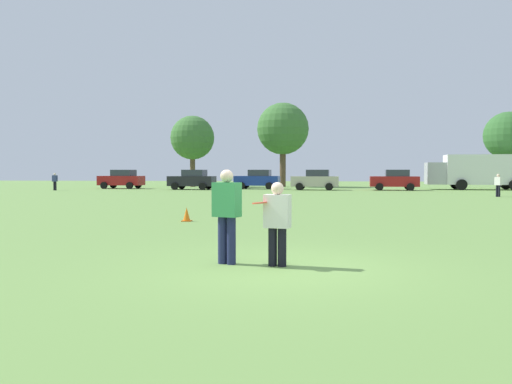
{
  "coord_description": "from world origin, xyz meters",
  "views": [
    {
      "loc": [
        0.61,
        -9.16,
        1.73
      ],
      "look_at": [
        -0.83,
        3.28,
        1.22
      ],
      "focal_mm": 36.52,
      "sensor_mm": 36.0,
      "label": 1
    }
  ],
  "objects": [
    {
      "name": "ground_plane",
      "position": [
        0.0,
        0.0,
        0.0
      ],
      "size": [
        152.69,
        152.69,
        0.0
      ],
      "primitive_type": "plane",
      "color": "#6B9347"
    },
    {
      "name": "player_thrower",
      "position": [
        -1.03,
        0.31,
        0.99
      ],
      "size": [
        0.55,
        0.43,
        1.75
      ],
      "color": "#1E234C",
      "rests_on": "ground"
    },
    {
      "name": "player_defender",
      "position": [
        -0.08,
        0.19,
        0.85
      ],
      "size": [
        0.51,
        0.36,
        1.53
      ],
      "color": "black",
      "rests_on": "ground"
    },
    {
      "name": "frisbee",
      "position": [
        -0.39,
        0.06,
        1.16
      ],
      "size": [
        0.27,
        0.27,
        0.06
      ],
      "color": "#E54C33"
    },
    {
      "name": "traffic_cone",
      "position": [
        -3.79,
        8.19,
        0.23
      ],
      "size": [
        0.32,
        0.32,
        0.48
      ],
      "color": "#D8590C",
      "rests_on": "ground"
    },
    {
      "name": "parked_car_near_left",
      "position": [
        -18.07,
        39.23,
        0.92
      ],
      "size": [
        4.31,
        2.43,
        1.82
      ],
      "color": "maroon",
      "rests_on": "ground"
    },
    {
      "name": "parked_car_mid_left",
      "position": [
        -10.67,
        37.52,
        0.92
      ],
      "size": [
        4.31,
        2.43,
        1.82
      ],
      "color": "black",
      "rests_on": "ground"
    },
    {
      "name": "parked_car_center",
      "position": [
        -4.91,
        39.8,
        0.92
      ],
      "size": [
        4.31,
        2.43,
        1.82
      ],
      "color": "navy",
      "rests_on": "ground"
    },
    {
      "name": "parked_car_mid_right",
      "position": [
        0.55,
        37.79,
        0.92
      ],
      "size": [
        4.31,
        2.43,
        1.82
      ],
      "color": "#B7AD99",
      "rests_on": "ground"
    },
    {
      "name": "parked_car_near_right",
      "position": [
        7.52,
        37.95,
        0.92
      ],
      "size": [
        4.31,
        2.43,
        1.82
      ],
      "color": "maroon",
      "rests_on": "ground"
    },
    {
      "name": "box_truck",
      "position": [
        15.14,
        40.14,
        1.75
      ],
      "size": [
        8.64,
        3.37,
        3.18
      ],
      "color": "white",
      "rests_on": "ground"
    },
    {
      "name": "bystander_sideline_watcher",
      "position": [
        12.59,
        26.89,
        0.86
      ],
      "size": [
        0.45,
        0.48,
        1.52
      ],
      "color": "black",
      "rests_on": "ground"
    },
    {
      "name": "bystander_far_jogger",
      "position": [
        -22.23,
        34.19,
        0.87
      ],
      "size": [
        0.47,
        0.33,
        1.53
      ],
      "color": "black",
      "rests_on": "ground"
    },
    {
      "name": "tree_west_oak",
      "position": [
        -12.59,
        45.56,
        5.24
      ],
      "size": [
        4.68,
        4.68,
        7.61
      ],
      "color": "brown",
      "rests_on": "ground"
    },
    {
      "name": "tree_west_maple",
      "position": [
        -2.96,
        46.57,
        6.18
      ],
      "size": [
        5.53,
        5.53,
        8.98
      ],
      "color": "brown",
      "rests_on": "ground"
    },
    {
      "name": "tree_center_elm",
      "position": [
        19.01,
        43.64,
        5.11
      ],
      "size": [
        4.57,
        4.57,
        7.42
      ],
      "color": "brown",
      "rests_on": "ground"
    }
  ]
}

